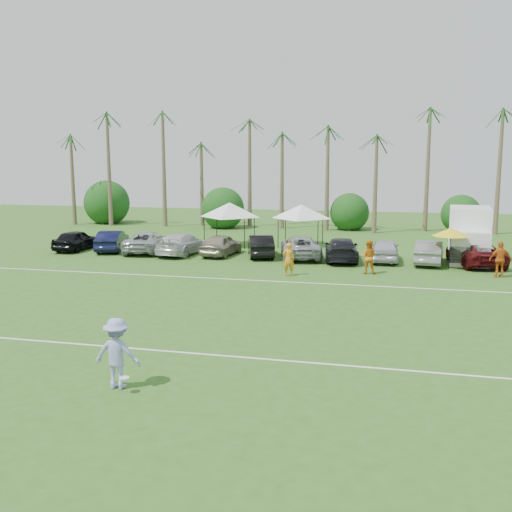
# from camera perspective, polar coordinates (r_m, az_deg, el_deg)

# --- Properties ---
(ground) EXTENTS (120.00, 120.00, 0.00)m
(ground) POSITION_cam_1_polar(r_m,az_deg,el_deg) (19.03, -18.85, -10.30)
(ground) COLOR #2F5B1B
(ground) RESTS_ON ground
(field_lines) EXTENTS (80.00, 12.10, 0.01)m
(field_lines) POSITION_cam_1_polar(r_m,az_deg,el_deg) (25.84, -9.39, -4.75)
(field_lines) COLOR white
(field_lines) RESTS_ON ground
(palm_tree_0) EXTENTS (2.40, 2.40, 8.90)m
(palm_tree_0) POSITION_cam_1_polar(r_m,az_deg,el_deg) (61.89, -17.83, 10.02)
(palm_tree_0) COLOR brown
(palm_tree_0) RESTS_ON ground
(palm_tree_1) EXTENTS (2.40, 2.40, 9.90)m
(palm_tree_1) POSITION_cam_1_polar(r_m,az_deg,el_deg) (59.50, -13.67, 11.09)
(palm_tree_1) COLOR brown
(palm_tree_1) RESTS_ON ground
(palm_tree_2) EXTENTS (2.40, 2.40, 10.90)m
(palm_tree_2) POSITION_cam_1_polar(r_m,az_deg,el_deg) (57.46, -9.15, 12.17)
(palm_tree_2) COLOR brown
(palm_tree_2) RESTS_ON ground
(palm_tree_3) EXTENTS (2.40, 2.40, 11.90)m
(palm_tree_3) POSITION_cam_1_polar(r_m,az_deg,el_deg) (56.12, -5.29, 13.18)
(palm_tree_3) COLOR brown
(palm_tree_3) RESTS_ON ground
(palm_tree_4) EXTENTS (2.40, 2.40, 8.90)m
(palm_tree_4) POSITION_cam_1_polar(r_m,az_deg,el_deg) (54.86, -1.22, 10.61)
(palm_tree_4) COLOR brown
(palm_tree_4) RESTS_ON ground
(palm_tree_5) EXTENTS (2.40, 2.40, 9.90)m
(palm_tree_5) POSITION_cam_1_polar(r_m,az_deg,el_deg) (54.02, 2.97, 11.54)
(palm_tree_5) COLOR brown
(palm_tree_5) RESTS_ON ground
(palm_tree_6) EXTENTS (2.40, 2.40, 10.90)m
(palm_tree_6) POSITION_cam_1_polar(r_m,az_deg,el_deg) (53.48, 7.30, 12.43)
(palm_tree_6) COLOR brown
(palm_tree_6) RESTS_ON ground
(palm_tree_7) EXTENTS (2.40, 2.40, 11.90)m
(palm_tree_7) POSITION_cam_1_polar(r_m,az_deg,el_deg) (53.25, 11.72, 13.24)
(palm_tree_7) COLOR brown
(palm_tree_7) RESTS_ON ground
(palm_tree_8) EXTENTS (2.40, 2.40, 8.90)m
(palm_tree_8) POSITION_cam_1_polar(r_m,az_deg,el_deg) (53.19, 17.10, 10.25)
(palm_tree_8) COLOR brown
(palm_tree_8) RESTS_ON ground
(palm_tree_9) EXTENTS (2.40, 2.40, 9.90)m
(palm_tree_9) POSITION_cam_1_polar(r_m,az_deg,el_deg) (53.75, 22.56, 10.87)
(palm_tree_9) COLOR brown
(palm_tree_9) RESTS_ON ground
(bush_tree_0) EXTENTS (4.00, 4.00, 4.00)m
(bush_tree_0) POSITION_cam_1_polar(r_m,az_deg,el_deg) (61.43, -14.68, 4.87)
(bush_tree_0) COLOR brown
(bush_tree_0) RESTS_ON ground
(bush_tree_1) EXTENTS (4.00, 4.00, 4.00)m
(bush_tree_1) POSITION_cam_1_polar(r_m,az_deg,el_deg) (56.52, -2.91, 4.80)
(bush_tree_1) COLOR brown
(bush_tree_1) RESTS_ON ground
(bush_tree_2) EXTENTS (4.00, 4.00, 4.00)m
(bush_tree_2) POSITION_cam_1_polar(r_m,az_deg,el_deg) (54.40, 9.35, 4.51)
(bush_tree_2) COLOR brown
(bush_tree_2) RESTS_ON ground
(bush_tree_3) EXTENTS (4.00, 4.00, 4.00)m
(bush_tree_3) POSITION_cam_1_polar(r_m,az_deg,el_deg) (54.61, 19.90, 4.10)
(bush_tree_3) COLOR brown
(bush_tree_3) RESTS_ON ground
(sideline_player_a) EXTENTS (0.79, 0.64, 1.87)m
(sideline_player_a) POSITION_cam_1_polar(r_m,az_deg,el_deg) (31.74, 3.27, -0.31)
(sideline_player_a) COLOR orange
(sideline_player_a) RESTS_ON ground
(sideline_player_b) EXTENTS (0.95, 0.75, 1.93)m
(sideline_player_b) POSITION_cam_1_polar(r_m,az_deg,el_deg) (32.86, 11.15, -0.09)
(sideline_player_b) COLOR orange
(sideline_player_b) RESTS_ON ground
(sideline_player_c) EXTENTS (1.23, 0.67, 2.00)m
(sideline_player_c) POSITION_cam_1_polar(r_m,az_deg,el_deg) (33.93, 23.24, -0.32)
(sideline_player_c) COLOR #CE5E16
(sideline_player_c) RESTS_ON ground
(box_truck) EXTENTS (3.03, 6.66, 3.33)m
(box_truck) POSITION_cam_1_polar(r_m,az_deg,el_deg) (39.50, 20.56, 2.25)
(box_truck) COLOR white
(box_truck) RESTS_ON ground
(canopy_tent_left) EXTENTS (4.71, 4.71, 3.82)m
(canopy_tent_left) POSITION_cam_1_polar(r_m,az_deg,el_deg) (43.10, -2.64, 5.36)
(canopy_tent_left) COLOR black
(canopy_tent_left) RESTS_ON ground
(canopy_tent_right) EXTENTS (4.52, 4.52, 3.66)m
(canopy_tent_right) POSITION_cam_1_polar(r_m,az_deg,el_deg) (42.97, 4.55, 5.15)
(canopy_tent_right) COLOR black
(canopy_tent_right) RESTS_ON ground
(market_umbrella) EXTENTS (2.20, 2.20, 2.45)m
(market_umbrella) POSITION_cam_1_polar(r_m,az_deg,el_deg) (35.53, 18.90, 2.29)
(market_umbrella) COLOR black
(market_umbrella) RESTS_ON ground
(frisbee_player) EXTENTS (1.34, 0.89, 2.01)m
(frisbee_player) POSITION_cam_1_polar(r_m,az_deg,el_deg) (16.49, -13.72, -9.43)
(frisbee_player) COLOR #979BD7
(frisbee_player) RESTS_ON ground
(parked_car_0) EXTENTS (1.83, 4.37, 1.48)m
(parked_car_0) POSITION_cam_1_polar(r_m,az_deg,el_deg) (43.02, -17.57, 1.54)
(parked_car_0) COLOR black
(parked_car_0) RESTS_ON ground
(parked_car_1) EXTENTS (2.65, 4.73, 1.48)m
(parked_car_1) POSITION_cam_1_polar(r_m,az_deg,el_deg) (41.94, -14.18, 1.50)
(parked_car_1) COLOR #101334
(parked_car_1) RESTS_ON ground
(parked_car_2) EXTENTS (3.23, 5.62, 1.48)m
(parked_car_2) POSITION_cam_1_polar(r_m,az_deg,el_deg) (40.79, -10.78, 1.41)
(parked_car_2) COLOR #9A9CA0
(parked_car_2) RESTS_ON ground
(parked_car_3) EXTENTS (2.57, 5.27, 1.48)m
(parked_car_3) POSITION_cam_1_polar(r_m,az_deg,el_deg) (39.40, -7.40, 1.22)
(parked_car_3) COLOR silver
(parked_car_3) RESTS_ON ground
(parked_car_4) EXTENTS (2.13, 4.47, 1.48)m
(parked_car_4) POSITION_cam_1_polar(r_m,az_deg,el_deg) (38.78, -3.51, 1.15)
(parked_car_4) COLOR gray
(parked_car_4) RESTS_ON ground
(parked_car_5) EXTENTS (2.80, 4.74, 1.48)m
(parked_car_5) POSITION_cam_1_polar(r_m,az_deg,el_deg) (38.24, 0.46, 1.05)
(parked_car_5) COLOR black
(parked_car_5) RESTS_ON ground
(parked_car_6) EXTENTS (3.56, 5.72, 1.48)m
(parked_car_6) POSITION_cam_1_polar(r_m,az_deg,el_deg) (37.70, 4.47, 0.90)
(parked_car_6) COLOR #98999B
(parked_car_6) RESTS_ON ground
(parked_car_7) EXTENTS (2.64, 5.29, 1.48)m
(parked_car_7) POSITION_cam_1_polar(r_m,az_deg,el_deg) (36.98, 8.54, 0.67)
(parked_car_7) COLOR black
(parked_car_7) RESTS_ON ground
(parked_car_8) EXTENTS (1.79, 4.35, 1.48)m
(parked_car_8) POSITION_cam_1_polar(r_m,az_deg,el_deg) (37.28, 12.75, 0.61)
(parked_car_8) COLOR #BBBCC1
(parked_car_8) RESTS_ON ground
(parked_car_9) EXTENTS (2.04, 4.62, 1.48)m
(parked_car_9) POSITION_cam_1_polar(r_m,az_deg,el_deg) (37.08, 16.94, 0.38)
(parked_car_9) COLOR gray
(parked_car_9) RESTS_ON ground
(parked_car_10) EXTENTS (3.46, 5.69, 1.48)m
(parked_car_10) POSITION_cam_1_polar(r_m,az_deg,el_deg) (37.54, 21.06, 0.27)
(parked_car_10) COLOR #520E11
(parked_car_10) RESTS_ON ground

